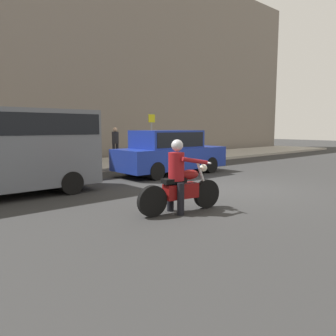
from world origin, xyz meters
TOP-DOWN VIEW (x-y plane):
  - ground_plane at (0.00, 0.00)m, footprint 80.00×80.00m
  - sidewalk_slab at (0.00, 8.00)m, footprint 40.00×4.40m
  - building_facade at (0.00, 11.40)m, footprint 40.00×1.40m
  - motorcycle_with_rider_crimson at (-3.16, -0.96)m, footprint 2.06×0.74m
  - parked_sedan_cobalt_blue at (0.52, 3.55)m, footprint 4.57×1.82m
  - parked_van_slate_gray at (-5.60, 3.26)m, footprint 4.86×1.96m
  - street_sign_post at (3.43, 8.39)m, footprint 0.44×0.08m
  - pedestrian_bystander at (0.85, 8.03)m, footprint 0.34×0.34m

SIDE VIEW (x-z plane):
  - ground_plane at x=0.00m, z-range 0.00..0.00m
  - sidewalk_slab at x=0.00m, z-range 0.00..0.14m
  - motorcycle_with_rider_crimson at x=-3.16m, z-range -0.14..1.44m
  - parked_sedan_cobalt_blue at x=0.52m, z-range 0.02..1.74m
  - pedestrian_bystander at x=0.85m, z-range 0.28..1.97m
  - parked_van_slate_gray at x=-5.60m, z-range 0.19..2.50m
  - street_sign_post at x=3.43m, z-range 0.40..2.84m
  - building_facade at x=0.00m, z-range 0.00..12.27m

